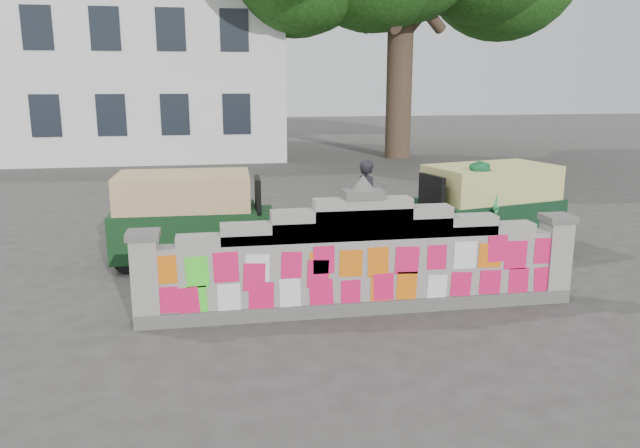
# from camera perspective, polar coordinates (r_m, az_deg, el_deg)

# --- Properties ---
(ground) EXTENTS (100.00, 100.00, 0.00)m
(ground) POSITION_cam_1_polar(r_m,az_deg,el_deg) (9.24, 3.78, -7.94)
(ground) COLOR #383533
(ground) RESTS_ON ground
(parapet_wall) EXTENTS (6.48, 0.44, 2.01)m
(parapet_wall) POSITION_cam_1_polar(r_m,az_deg,el_deg) (8.99, 3.86, -3.48)
(parapet_wall) COLOR #4C4C49
(parapet_wall) RESTS_ON ground
(building) EXTENTS (16.00, 10.00, 8.90)m
(building) POSITION_cam_1_polar(r_m,az_deg,el_deg) (30.77, -19.73, 13.58)
(building) COLOR silver
(building) RESTS_ON ground
(cyclist_bike) EXTENTS (1.85, 1.06, 0.92)m
(cyclist_bike) POSITION_cam_1_polar(r_m,az_deg,el_deg) (12.33, 4.29, -0.36)
(cyclist_bike) COLOR black
(cyclist_bike) RESTS_ON ground
(cyclist_rider) EXTENTS (0.51, 0.65, 1.56)m
(cyclist_rider) POSITION_cam_1_polar(r_m,az_deg,el_deg) (12.26, 4.32, 1.10)
(cyclist_rider) COLOR black
(cyclist_rider) RESTS_ON ground
(pedestrian) EXTENTS (1.02, 1.12, 1.86)m
(pedestrian) POSITION_cam_1_polar(r_m,az_deg,el_deg) (11.86, 14.33, 1.07)
(pedestrian) COLOR #2B9E5E
(pedestrian) RESTS_ON ground
(rickshaw_left) EXTENTS (3.02, 1.46, 1.66)m
(rickshaw_left) POSITION_cam_1_polar(r_m,az_deg,el_deg) (11.69, -11.85, 0.69)
(rickshaw_left) COLOR #113316
(rickshaw_left) RESTS_ON ground
(rickshaw_right) EXTENTS (3.16, 2.00, 1.69)m
(rickshaw_right) POSITION_cam_1_polar(r_m,az_deg,el_deg) (12.64, 14.96, 1.52)
(rickshaw_right) COLOR black
(rickshaw_right) RESTS_ON ground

